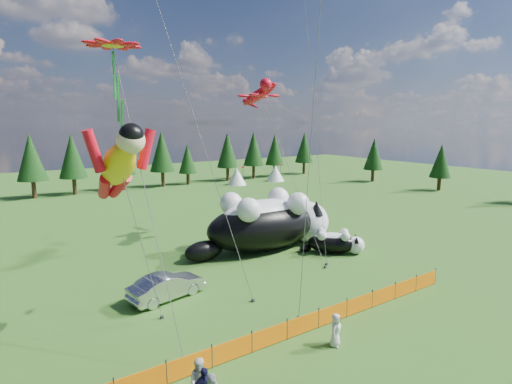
% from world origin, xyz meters
% --- Properties ---
extents(ground, '(160.00, 160.00, 0.00)m').
position_xyz_m(ground, '(0.00, 0.00, 0.00)').
color(ground, '#163609').
rests_on(ground, ground).
extents(safety_fence, '(22.06, 0.06, 1.10)m').
position_xyz_m(safety_fence, '(0.00, -3.00, 0.50)').
color(safety_fence, '#262626').
rests_on(safety_fence, ground).
extents(tree_line, '(90.00, 4.00, 8.00)m').
position_xyz_m(tree_line, '(0.00, 45.00, 4.00)').
color(tree_line, black).
rests_on(tree_line, ground).
extents(festival_tents, '(50.00, 3.20, 2.80)m').
position_xyz_m(festival_tents, '(11.00, 40.00, 1.40)').
color(festival_tents, white).
rests_on(festival_tents, ground).
extents(cat_large, '(13.14, 5.06, 4.74)m').
position_xyz_m(cat_large, '(6.48, 8.95, 2.25)').
color(cat_large, black).
rests_on(cat_large, ground).
extents(cat_small, '(4.31, 3.95, 1.88)m').
position_xyz_m(cat_small, '(10.18, 5.12, 0.89)').
color(cat_small, black).
rests_on(cat_small, ground).
extents(car, '(4.81, 2.48, 1.51)m').
position_xyz_m(car, '(-4.04, 4.54, 0.75)').
color(car, silver).
rests_on(car, ground).
extents(spectator_b, '(1.04, 0.94, 1.84)m').
position_xyz_m(spectator_b, '(-6.38, -4.79, 0.92)').
color(spectator_b, silver).
rests_on(spectator_b, ground).
extents(spectator_e, '(0.91, 0.79, 1.56)m').
position_xyz_m(spectator_e, '(0.56, -4.63, 0.78)').
color(spectator_e, silver).
rests_on(spectator_e, ground).
extents(superhero_kite, '(4.48, 4.73, 10.62)m').
position_xyz_m(superhero_kite, '(-7.43, 0.69, 8.42)').
color(superhero_kite, '#F3B40C').
rests_on(superhero_kite, ground).
extents(gecko_kite, '(3.73, 12.45, 15.39)m').
position_xyz_m(gecko_kite, '(7.57, 12.06, 12.60)').
color(gecko_kite, red).
rests_on(gecko_kite, ground).
extents(flower_kite, '(2.78, 6.63, 14.51)m').
position_xyz_m(flower_kite, '(-6.91, 2.43, 13.51)').
color(flower_kite, red).
rests_on(flower_kite, ground).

